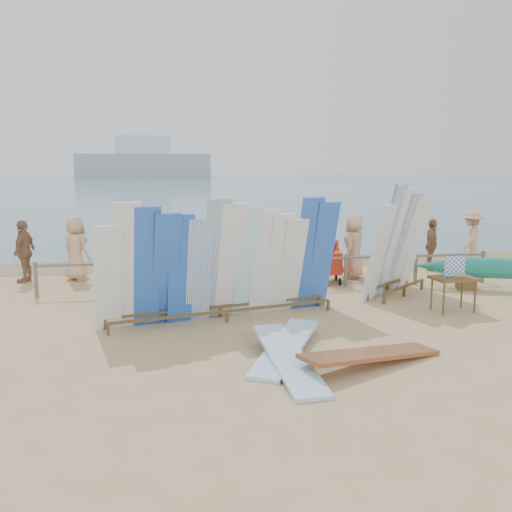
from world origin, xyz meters
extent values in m
plane|color=tan|center=(0.00, 0.00, 0.00)|extent=(160.00, 160.00, 0.00)
cube|color=slate|center=(0.00, 128.00, 0.00)|extent=(320.00, 240.00, 0.02)
cube|color=olive|center=(0.00, 7.20, 0.00)|extent=(40.00, 2.60, 0.01)
cube|color=#999EA3|center=(-12.00, 180.00, 4.02)|extent=(45.00, 8.00, 8.00)
cube|color=silver|center=(-12.00, 180.00, 11.02)|extent=(18.00, 6.00, 6.00)
cube|color=#716655|center=(0.00, 3.00, 0.80)|extent=(12.00, 0.06, 0.06)
cube|color=#716655|center=(-6.00, 3.00, 0.45)|extent=(0.08, 0.08, 0.90)
cube|color=#716655|center=(-4.00, 3.00, 0.45)|extent=(0.08, 0.08, 0.90)
cube|color=#716655|center=(-2.00, 3.00, 0.45)|extent=(0.08, 0.08, 0.90)
cube|color=#716655|center=(0.00, 3.00, 0.45)|extent=(0.08, 0.08, 0.90)
cube|color=#716655|center=(2.00, 3.00, 0.45)|extent=(0.08, 0.08, 0.90)
cube|color=#716655|center=(4.00, 3.00, 0.45)|extent=(0.08, 0.08, 0.90)
cube|color=#716655|center=(6.00, 3.00, 0.45)|extent=(0.08, 0.08, 0.90)
cube|color=brown|center=(-1.52, 0.10, 0.23)|extent=(4.74, 1.21, 0.06)
cube|color=brown|center=(-1.62, 0.50, 0.23)|extent=(4.74, 1.21, 0.06)
cube|color=white|center=(-3.87, -0.26, 1.07)|extent=(0.64, 0.69, 2.14)
cube|color=white|center=(-3.50, -0.17, 1.29)|extent=(0.66, 0.76, 2.57)
cube|color=blue|center=(-3.13, -0.08, 1.24)|extent=(0.65, 0.75, 2.48)
cube|color=blue|center=(-2.76, 0.01, 1.17)|extent=(0.68, 0.88, 2.34)
cube|color=blue|center=(-2.46, 0.08, 1.15)|extent=(0.62, 0.63, 2.30)
cube|color=white|center=(-2.09, 0.17, 1.10)|extent=(0.63, 0.64, 2.20)
cube|color=white|center=(-1.72, 0.26, 1.30)|extent=(0.68, 0.85, 2.60)
cube|color=white|center=(-1.43, 0.33, 1.25)|extent=(0.68, 0.85, 2.50)
cube|color=#98CDF4|center=(-1.06, 0.43, 1.21)|extent=(0.65, 0.75, 2.42)
cube|color=white|center=(-0.69, 0.52, 1.17)|extent=(0.63, 0.65, 2.35)
cube|color=white|center=(-0.31, 0.61, 1.12)|extent=(0.64, 0.69, 2.24)
cube|color=white|center=(-0.02, 0.68, 1.06)|extent=(0.66, 0.76, 2.12)
cube|color=blue|center=(0.35, 0.77, 1.29)|extent=(0.65, 0.74, 2.58)
cube|color=blue|center=(0.72, 0.86, 1.23)|extent=(0.66, 0.78, 2.47)
cube|color=brown|center=(3.11, 1.71, 0.26)|extent=(1.62, 1.37, 0.06)
cube|color=brown|center=(2.82, 2.06, 0.26)|extent=(1.62, 1.37, 0.06)
cube|color=white|center=(2.22, 1.26, 1.18)|extent=(0.83, 0.83, 2.37)
cube|color=white|center=(2.52, 1.52, 1.41)|extent=(0.93, 0.96, 2.83)
cube|color=white|center=(2.83, 1.77, 1.36)|extent=(0.94, 0.97, 2.71)
cube|color=white|center=(3.13, 2.03, 1.30)|extent=(0.95, 0.98, 2.60)
cube|color=white|center=(3.37, 2.22, 1.24)|extent=(0.96, 1.00, 2.48)
cube|color=white|center=(3.67, 2.48, 1.21)|extent=(0.84, 0.84, 2.42)
cube|color=brown|center=(5.10, 2.26, 0.17)|extent=(0.62, 0.68, 0.33)
cone|color=#17806C|center=(4.31, 2.54, 0.59)|extent=(1.21, 0.86, 0.51)
cube|color=brown|center=(3.59, 0.19, 0.76)|extent=(1.00, 0.75, 0.06)
cube|color=white|center=(3.59, 0.19, 1.04)|extent=(0.50, 0.08, 0.45)
cube|color=brown|center=(0.57, -2.75, 0.00)|extent=(2.69, 1.58, 0.36)
cube|color=#98CDF4|center=(-0.70, -2.01, 0.00)|extent=(1.74, 2.65, 0.25)
cube|color=#98CDF4|center=(-0.81, -2.66, 0.00)|extent=(0.76, 2.73, 0.33)
cube|color=red|center=(-0.25, 3.90, 0.33)|extent=(0.73, 0.70, 0.05)
cube|color=red|center=(-0.16, 4.13, 0.62)|extent=(0.59, 0.38, 0.57)
cube|color=red|center=(2.04, 3.73, 0.34)|extent=(0.76, 0.74, 0.05)
cube|color=red|center=(1.92, 3.95, 0.63)|extent=(0.59, 0.44, 0.58)
cube|color=red|center=(1.77, 3.58, 0.60)|extent=(0.59, 0.87, 0.60)
cube|color=red|center=(1.81, 3.90, 0.97)|extent=(0.51, 0.24, 0.37)
imported|color=tan|center=(-1.99, 6.10, 0.79)|extent=(1.10, 0.71, 1.58)
imported|color=tan|center=(-5.37, 5.08, 0.92)|extent=(0.96, 0.92, 1.85)
imported|color=beige|center=(0.75, 5.53, 0.81)|extent=(1.54, 1.20, 1.62)
imported|color=#8C6042|center=(1.74, 6.06, 0.84)|extent=(0.59, 0.70, 1.69)
imported|color=#8C6042|center=(1.49, 4.47, 0.83)|extent=(1.00, 0.97, 1.67)
imported|color=#8C6042|center=(-3.29, 4.22, 0.94)|extent=(0.60, 0.78, 1.88)
imported|color=#8C6042|center=(-6.75, 4.99, 0.88)|extent=(0.67, 1.11, 1.77)
imported|color=tan|center=(6.92, 5.22, 0.93)|extent=(1.17, 1.21, 1.85)
imported|color=beige|center=(-2.97, 6.10, 0.93)|extent=(1.81, 1.04, 1.85)
imported|color=#8C6042|center=(5.42, 4.96, 0.82)|extent=(0.90, 1.01, 1.63)
imported|color=tan|center=(2.60, 4.14, 0.94)|extent=(0.89, 1.00, 1.88)
imported|color=beige|center=(-1.77, 4.00, 0.90)|extent=(0.73, 0.97, 1.80)
camera|label=1|loc=(-2.59, -10.85, 3.19)|focal=38.00mm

